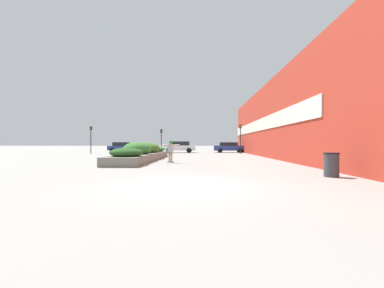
% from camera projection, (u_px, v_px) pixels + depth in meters
% --- Properties ---
extents(ground_plane, '(300.00, 300.00, 0.00)m').
position_uv_depth(ground_plane, '(191.00, 186.00, 7.96)').
color(ground_plane, gray).
extents(building_wall_right, '(0.67, 38.81, 7.02)m').
position_uv_depth(building_wall_right, '(271.00, 120.00, 23.56)').
color(building_wall_right, '#B23323').
rests_on(building_wall_right, ground_plane).
extents(planter_box, '(2.25, 12.87, 1.42)m').
position_uv_depth(planter_box, '(143.00, 153.00, 20.46)').
color(planter_box, slate).
rests_on(planter_box, ground_plane).
extents(skateboard, '(0.44, 0.76, 0.09)m').
position_uv_depth(skateboard, '(171.00, 162.00, 17.63)').
color(skateboard, black).
rests_on(skateboard, ground_plane).
extents(skateboarder, '(1.30, 0.56, 1.46)m').
position_uv_depth(skateboarder, '(171.00, 149.00, 17.63)').
color(skateboarder, tan).
rests_on(skateboarder, skateboard).
extents(trash_bin, '(0.58, 0.58, 0.96)m').
position_uv_depth(trash_bin, '(331.00, 165.00, 10.11)').
color(trash_bin, '#38383D').
rests_on(trash_bin, ground_plane).
extents(car_leftmost, '(3.92, 1.91, 1.53)m').
position_uv_depth(car_leftmost, '(122.00, 147.00, 37.84)').
color(car_leftmost, navy).
rests_on(car_leftmost, ground_plane).
extents(car_center_left, '(4.44, 1.96, 1.48)m').
position_uv_depth(car_center_left, '(287.00, 147.00, 38.80)').
color(car_center_left, '#BCBCC1').
rests_on(car_center_left, ground_plane).
extents(car_center_right, '(4.65, 2.05, 1.64)m').
position_uv_depth(car_center_right, '(180.00, 147.00, 37.41)').
color(car_center_right, silver).
rests_on(car_center_right, ground_plane).
extents(car_rightmost, '(4.68, 1.99, 1.52)m').
position_uv_depth(car_rightmost, '(229.00, 147.00, 38.00)').
color(car_rightmost, navy).
rests_on(car_rightmost, ground_plane).
extents(traffic_light_left, '(0.28, 0.30, 3.20)m').
position_uv_depth(traffic_light_left, '(161.00, 137.00, 33.36)').
color(traffic_light_left, black).
rests_on(traffic_light_left, ground_plane).
extents(traffic_light_right, '(0.28, 0.30, 3.78)m').
position_uv_depth(traffic_light_right, '(240.00, 134.00, 33.11)').
color(traffic_light_right, black).
rests_on(traffic_light_right, ground_plane).
extents(traffic_light_far_left, '(0.28, 0.30, 3.58)m').
position_uv_depth(traffic_light_far_left, '(91.00, 135.00, 33.52)').
color(traffic_light_far_left, black).
rests_on(traffic_light_far_left, ground_plane).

